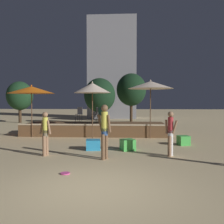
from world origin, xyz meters
The scene contains 20 objects.
ground_plane centered at (0.00, 0.00, 0.00)m, with size 120.00×120.00×0.00m, color #D1B784.
wooden_deck centered at (-1.15, 9.51, 0.34)m, with size 8.42×2.87×0.75m.
patio_umbrella_0 centered at (-1.08, 7.84, 2.73)m, with size 2.01×2.01×3.09m.
patio_umbrella_1 centered at (2.06, 7.98, 2.89)m, with size 2.44×2.44×3.18m.
patio_umbrella_2 centered at (-4.54, 8.07, 2.65)m, with size 2.54×2.54×2.93m.
cube_seat_0 centered at (0.83, 4.59, 0.23)m, with size 0.68×0.68×0.45m.
cube_seat_1 centered at (-0.23, 8.40, 0.21)m, with size 0.62×0.62×0.41m.
cube_seat_2 centered at (3.40, 5.97, 0.21)m, with size 0.58×0.58×0.43m.
cube_seat_4 centered at (-0.60, 4.62, 0.21)m, with size 0.66×0.66×0.42m.
person_0 centered at (2.39, 3.55, 0.87)m, with size 0.45×0.33×1.64m.
person_2 centered at (-2.20, 3.37, 0.86)m, with size 0.50×0.28×1.62m.
person_3 centered at (0.03, 2.91, 1.06)m, with size 0.54×0.35×1.89m.
bistro_chair_0 centered at (-1.16, 9.86, 1.29)m, with size 0.41×0.40×0.90m.
bistro_chair_1 centered at (-0.69, 9.10, 1.29)m, with size 0.46×0.46×0.90m.
bistro_chair_2 centered at (-2.21, 9.97, 1.29)m, with size 0.43×0.44×0.90m.
frisbee_disc centered at (-0.90, 1.11, 0.02)m, with size 0.26×0.26×0.03m.
background_tree_0 centered at (-9.28, 17.29, 2.53)m, with size 2.44×2.44×3.89m.
background_tree_1 centered at (-1.58, 16.00, 2.54)m, with size 2.71×2.71×4.04m.
background_tree_2 centered at (1.21, 19.25, 3.17)m, with size 2.93×2.93×4.79m.
distant_building centered at (-0.99, 24.53, 5.96)m, with size 5.70×3.02×11.92m.
Camera 1 is at (0.81, -5.60, 2.00)m, focal length 40.00 mm.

